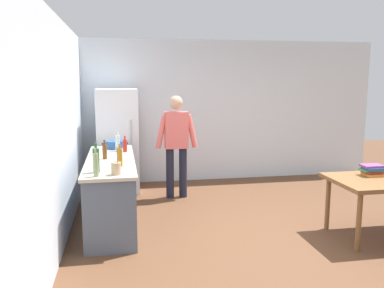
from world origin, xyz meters
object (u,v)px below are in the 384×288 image
object	(u,v)px
bottle_sauce_red	(125,145)
bottle_wine_green	(96,160)
utensil_jar	(116,168)
bottle_beer_brown	(105,151)
bottle_oil_amber	(120,157)
bottle_water_clear	(118,143)
cooking_pot	(115,145)
refrigerator	(118,141)
person	(176,140)
bottle_vinegar_tall	(96,164)
book_stack	(373,170)

from	to	relation	value
bottle_sauce_red	bottle_wine_green	world-z (taller)	bottle_wine_green
utensil_jar	bottle_beer_brown	distance (m)	0.95
bottle_oil_amber	bottle_water_clear	bearing A→B (deg)	91.55
cooking_pot	bottle_oil_amber	xyz separation A→B (m)	(0.07, -1.34, 0.06)
refrigerator	bottle_sauce_red	world-z (taller)	refrigerator
cooking_pot	bottle_oil_amber	world-z (taller)	bottle_oil_amber
refrigerator	bottle_wine_green	size ratio (longest dim) A/B	5.29
person	cooking_pot	distance (m)	1.01
bottle_beer_brown	person	bearing A→B (deg)	42.81
refrigerator	bottle_vinegar_tall	distance (m)	2.59
bottle_vinegar_tall	book_stack	bearing A→B (deg)	0.83
refrigerator	bottle_oil_amber	distance (m)	2.11
cooking_pot	bottle_vinegar_tall	bearing A→B (deg)	-96.02
refrigerator	bottle_wine_green	world-z (taller)	refrigerator
bottle_water_clear	book_stack	bearing A→B (deg)	-25.10
bottle_wine_green	bottle_sauce_red	bearing A→B (deg)	74.87
utensil_jar	bottle_oil_amber	size ratio (longest dim) A/B	1.14
person	bottle_vinegar_tall	distance (m)	2.34
cooking_pot	bottle_vinegar_tall	distance (m)	1.82
bottle_sauce_red	utensil_jar	bearing A→B (deg)	-94.83
bottle_beer_brown	book_stack	bearing A→B (deg)	-15.51
person	bottle_vinegar_tall	xyz separation A→B (m)	(-1.18, -2.02, 0.06)
bottle_beer_brown	bottle_wine_green	size ratio (longest dim) A/B	0.76
book_stack	person	bearing A→B (deg)	138.73
person	cooking_pot	bearing A→B (deg)	-167.99
bottle_water_clear	book_stack	world-z (taller)	bottle_water_clear
utensil_jar	bottle_water_clear	bearing A→B (deg)	89.45
bottle_wine_green	bottle_water_clear	xyz separation A→B (m)	(0.24, 1.35, -0.02)
cooking_pot	bottle_beer_brown	distance (m)	0.84
cooking_pot	bottle_sauce_red	xyz separation A→B (m)	(0.15, -0.32, 0.04)
person	bottle_water_clear	size ratio (longest dim) A/B	5.67
cooking_pot	bottle_wine_green	distance (m)	1.62
cooking_pot	bottle_beer_brown	xyz separation A→B (m)	(-0.13, -0.83, 0.05)
bottle_vinegar_tall	book_stack	xyz separation A→B (m)	(3.43, 0.05, -0.22)
bottle_wine_green	bottle_vinegar_tall	distance (m)	0.20
refrigerator	bottle_wine_green	xyz separation A→B (m)	(-0.24, -2.37, 0.15)
cooking_pot	book_stack	bearing A→B (deg)	-28.53
bottle_wine_green	bottle_oil_amber	world-z (taller)	bottle_wine_green
person	bottle_oil_amber	world-z (taller)	person
cooking_pot	bottle_wine_green	bearing A→B (deg)	-97.03
utensil_jar	bottle_water_clear	world-z (taller)	utensil_jar
bottle_water_clear	bottle_vinegar_tall	xyz separation A→B (m)	(-0.23, -1.55, 0.01)
utensil_jar	bottle_beer_brown	bearing A→B (deg)	99.42
bottle_beer_brown	bottle_oil_amber	xyz separation A→B (m)	(0.20, -0.51, 0.01)
refrigerator	person	bearing A→B (deg)	-30.23
bottle_water_clear	bottle_vinegar_tall	distance (m)	1.57
bottle_oil_amber	bottle_sauce_red	bearing A→B (deg)	85.59
cooking_pot	bottle_vinegar_tall	size ratio (longest dim) A/B	1.25
utensil_jar	bottle_wine_green	xyz separation A→B (m)	(-0.23, 0.16, 0.07)
utensil_jar	bottle_sauce_red	distance (m)	1.45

